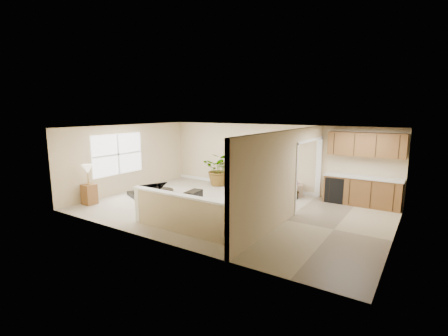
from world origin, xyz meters
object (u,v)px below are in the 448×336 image
Objects in this scene: lamp_stand at (89,187)px; loveseat at (279,184)px; piano_bench at (193,198)px; accent_table at (246,176)px; small_plant at (294,191)px; palm_plant at (219,170)px; piano at (149,182)px.

loveseat is at bearing 45.48° from lamp_stand.
piano_bench is 0.85× the size of accent_table.
palm_plant is at bearing 175.53° from small_plant.
piano reaches higher than accent_table.
piano is 3.68m from accent_table.
piano_bench is at bearing -73.50° from palm_plant.
piano_bench is 0.49× the size of palm_plant.
piano_bench is (2.03, -0.02, -0.28)m from piano.
accent_table is at bearing 170.15° from small_plant.
palm_plant is (-2.55, -0.17, 0.29)m from loveseat.
lamp_stand is (-0.83, -1.83, 0.05)m from piano.
small_plant is 6.84m from lamp_stand.
accent_table is (-1.40, -0.05, 0.15)m from loveseat.
lamp_stand is (-3.21, -4.64, 0.05)m from accent_table.
piano is at bearing 65.60° from lamp_stand.
lamp_stand is at bearing -114.48° from palm_plant.
loveseat is at bearing 60.34° from piano.
accent_table is 2.17m from small_plant.
accent_table is (2.38, 2.81, 0.00)m from piano.
piano reaches higher than piano_bench.
piano is at bearing -130.36° from accent_table.
piano_bench is at bearing 22.66° from piano.
accent_table is 1.29× the size of small_plant.
lamp_stand is at bearing -147.69° from piano_bench.
loveseat is (3.78, 2.86, -0.14)m from piano.
palm_plant reaches higher than piano_bench.
small_plant is 0.47× the size of lamp_stand.
piano is at bearing -114.54° from palm_plant.
lamp_stand reaches higher than loveseat.
loveseat reaches higher than small_plant.
piano_bench is 3.37m from loveseat.
lamp_stand is (-5.34, -4.27, 0.29)m from small_plant.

